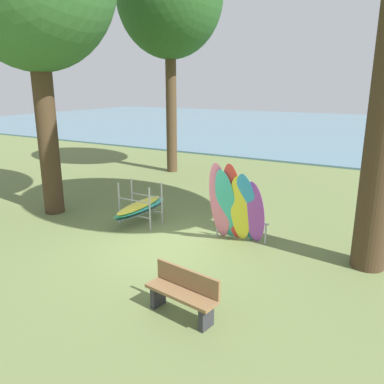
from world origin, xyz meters
name	(u,v)px	position (x,y,z in m)	size (l,w,h in m)	color
ground_plane	(170,246)	(0.00, 0.00, 0.00)	(80.00, 80.00, 0.00)	olive
lake_water	(351,129)	(0.00, 30.09, 0.05)	(80.00, 36.00, 0.10)	slate
leaning_board_pile	(236,207)	(1.40, 0.93, 1.02)	(1.51, 1.15, 2.21)	pink
board_storage_rack	(140,208)	(-1.66, 0.96, 0.50)	(1.15, 2.13, 1.25)	#9EA0A5
park_bench	(183,292)	(1.88, -2.46, 0.45)	(1.45, 0.63, 0.85)	#2D2D33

